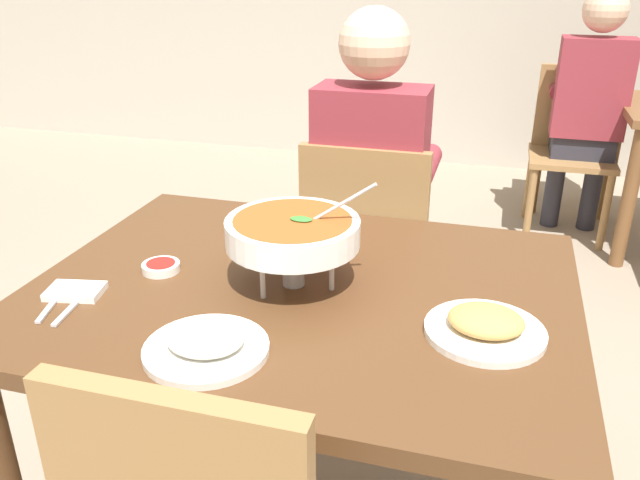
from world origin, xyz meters
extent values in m
cube|color=#51331C|center=(0.00, 0.00, 0.73)|extent=(1.22, 0.94, 0.04)
cylinder|color=#51331C|center=(-0.55, 0.41, 0.36)|extent=(0.07, 0.07, 0.71)
cylinder|color=#51331C|center=(0.55, 0.41, 0.36)|extent=(0.07, 0.07, 0.71)
cube|color=olive|center=(0.00, 0.85, 0.43)|extent=(0.44, 0.44, 0.03)
cube|color=olive|center=(0.00, 0.65, 0.68)|extent=(0.42, 0.04, 0.45)
cylinder|color=olive|center=(0.19, 1.04, 0.21)|extent=(0.04, 0.04, 0.42)
cylinder|color=olive|center=(-0.19, 1.04, 0.21)|extent=(0.04, 0.04, 0.42)
cylinder|color=olive|center=(0.19, 0.66, 0.21)|extent=(0.04, 0.04, 0.42)
cylinder|color=olive|center=(-0.19, 0.66, 0.21)|extent=(0.04, 0.04, 0.42)
cylinder|color=#2D2D38|center=(0.10, 0.87, 0.23)|extent=(0.10, 0.10, 0.45)
cylinder|color=#2D2D38|center=(-0.10, 0.87, 0.23)|extent=(0.10, 0.10, 0.45)
cube|color=#2D2D38|center=(0.00, 0.83, 0.51)|extent=(0.32, 0.32, 0.12)
cube|color=maroon|center=(0.00, 0.75, 0.82)|extent=(0.36, 0.20, 0.50)
sphere|color=beige|center=(0.00, 0.75, 1.20)|extent=(0.22, 0.22, 0.22)
cylinder|color=maroon|center=(0.16, 0.95, 0.77)|extent=(0.08, 0.28, 0.08)
cylinder|color=maroon|center=(-0.16, 0.95, 0.77)|extent=(0.08, 0.28, 0.08)
cylinder|color=silver|center=(0.07, 0.00, 0.80)|extent=(0.01, 0.01, 0.10)
cylinder|color=silver|center=(-0.06, 0.08, 0.80)|extent=(0.01, 0.01, 0.10)
cylinder|color=silver|center=(-0.06, -0.08, 0.80)|extent=(0.01, 0.01, 0.10)
torus|color=silver|center=(-0.02, 0.00, 0.85)|extent=(0.21, 0.21, 0.01)
cylinder|color=#B2B2B7|center=(-0.02, 0.00, 0.77)|extent=(0.05, 0.05, 0.04)
cone|color=orange|center=(-0.02, 0.00, 0.80)|extent=(0.02, 0.02, 0.04)
cylinder|color=white|center=(-0.02, 0.00, 0.88)|extent=(0.30, 0.30, 0.06)
cylinder|color=#994C1E|center=(-0.02, 0.00, 0.91)|extent=(0.26, 0.26, 0.01)
ellipsoid|color=#388433|center=(0.00, 0.00, 0.92)|extent=(0.05, 0.03, 0.01)
cylinder|color=silver|center=(0.07, 0.02, 0.94)|extent=(0.18, 0.01, 0.13)
cylinder|color=white|center=(-0.09, -0.31, 0.76)|extent=(0.24, 0.24, 0.01)
ellipsoid|color=white|center=(-0.09, -0.31, 0.79)|extent=(0.15, 0.13, 0.04)
cylinder|color=white|center=(0.41, -0.10, 0.76)|extent=(0.24, 0.24, 0.01)
ellipsoid|color=tan|center=(0.41, -0.10, 0.79)|extent=(0.15, 0.13, 0.04)
cylinder|color=white|center=(-0.35, -0.02, 0.76)|extent=(0.09, 0.09, 0.02)
cylinder|color=maroon|center=(-0.35, -0.02, 0.77)|extent=(0.07, 0.07, 0.01)
cube|color=white|center=(-0.47, -0.18, 0.76)|extent=(0.13, 0.10, 0.02)
cube|color=silver|center=(-0.49, -0.23, 0.76)|extent=(0.06, 0.17, 0.01)
cube|color=silver|center=(-0.44, -0.23, 0.76)|extent=(0.04, 0.17, 0.01)
cylinder|color=brown|center=(1.04, 2.01, 0.36)|extent=(0.07, 0.07, 0.71)
cylinder|color=brown|center=(1.04, 2.69, 0.36)|extent=(0.07, 0.07, 0.71)
cube|color=olive|center=(0.78, 2.38, 0.43)|extent=(0.44, 0.44, 0.03)
cube|color=olive|center=(0.78, 2.58, 0.68)|extent=(0.42, 0.04, 0.45)
cylinder|color=olive|center=(0.59, 2.19, 0.21)|extent=(0.04, 0.04, 0.42)
cylinder|color=olive|center=(0.97, 2.19, 0.21)|extent=(0.04, 0.04, 0.42)
cylinder|color=olive|center=(0.59, 2.57, 0.21)|extent=(0.04, 0.04, 0.42)
cylinder|color=olive|center=(0.97, 2.57, 0.21)|extent=(0.04, 0.04, 0.42)
cube|color=olive|center=(0.83, 2.86, 0.43)|extent=(0.45, 0.45, 0.03)
cube|color=olive|center=(1.03, 2.85, 0.68)|extent=(0.05, 0.42, 0.45)
cylinder|color=olive|center=(0.64, 3.05, 0.21)|extent=(0.04, 0.04, 0.42)
cylinder|color=olive|center=(0.64, 2.67, 0.21)|extent=(0.04, 0.04, 0.42)
cylinder|color=olive|center=(1.02, 3.04, 0.21)|extent=(0.04, 0.04, 0.42)
cylinder|color=olive|center=(1.02, 2.66, 0.21)|extent=(0.04, 0.04, 0.42)
cylinder|color=#2D2D38|center=(0.93, 2.48, 0.23)|extent=(0.10, 0.10, 0.45)
cylinder|color=#2D2D38|center=(0.73, 2.48, 0.23)|extent=(0.10, 0.10, 0.45)
cube|color=#2D2D38|center=(0.83, 2.44, 0.51)|extent=(0.32, 0.32, 0.12)
cube|color=maroon|center=(0.83, 2.36, 0.82)|extent=(0.36, 0.20, 0.50)
sphere|color=beige|center=(0.83, 2.36, 1.20)|extent=(0.22, 0.22, 0.22)
cylinder|color=maroon|center=(0.99, 2.56, 0.77)|extent=(0.08, 0.28, 0.08)
cylinder|color=maroon|center=(0.67, 2.56, 0.77)|extent=(0.08, 0.28, 0.08)
camera|label=1|loc=(0.40, -1.25, 1.44)|focal=36.20mm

